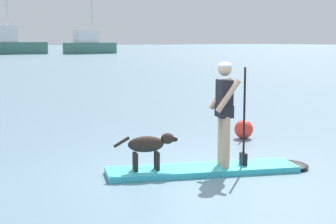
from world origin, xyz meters
TOP-DOWN VIEW (x-y plane):
  - ground_plane at (0.00, 0.00)m, footprint 400.00×400.00m
  - paddleboard at (0.21, -0.09)m, footprint 3.45×1.94m
  - person_paddler at (0.35, -0.14)m, footprint 0.68×0.59m
  - dog at (-0.83, 0.34)m, footprint 1.00×0.47m
  - moored_boat_far_starboard at (19.29, 73.02)m, footprint 12.82×4.85m
  - moored_boat_outer at (31.55, 68.55)m, footprint 8.51×3.19m
  - marker_buoy at (2.63, 1.86)m, footprint 0.42×0.42m

SIDE VIEW (x-z plane):
  - ground_plane at x=0.00m, z-range 0.00..0.00m
  - paddleboard at x=0.21m, z-range 0.00..0.10m
  - marker_buoy at x=2.63m, z-range -0.25..0.67m
  - dog at x=-0.83m, z-range 0.21..0.80m
  - person_paddler at x=0.35m, z-range 0.24..1.95m
  - moored_boat_outer at x=31.55m, z-range -3.10..5.87m
  - moored_boat_far_starboard at x=19.29m, z-range -4.10..7.31m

